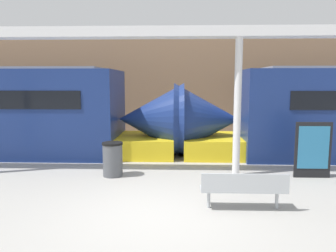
% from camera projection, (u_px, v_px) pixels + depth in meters
% --- Properties ---
extents(ground_plane, '(60.00, 60.00, 0.00)m').
position_uv_depth(ground_plane, '(152.00, 214.00, 6.65)').
color(ground_plane, '#9E9B96').
extents(station_wall, '(56.00, 0.20, 5.00)m').
position_uv_depth(station_wall, '(169.00, 86.00, 15.85)').
color(station_wall, '#937051').
rests_on(station_wall, ground_plane).
extents(bench_near, '(1.80, 0.44, 0.81)m').
position_uv_depth(bench_near, '(244.00, 187.00, 6.82)').
color(bench_near, '#ADB2B7').
rests_on(bench_near, ground_plane).
extents(trash_bin, '(0.59, 0.59, 0.97)m').
position_uv_depth(trash_bin, '(113.00, 159.00, 9.32)').
color(trash_bin, '#4C4F54').
rests_on(trash_bin, ground_plane).
extents(poster_board, '(1.00, 0.07, 1.57)m').
position_uv_depth(poster_board, '(313.00, 150.00, 9.10)').
color(poster_board, black).
rests_on(poster_board, ground_plane).
extents(support_column_near, '(0.21, 0.21, 3.88)m').
position_uv_depth(support_column_near, '(237.00, 108.00, 9.19)').
color(support_column_near, silver).
rests_on(support_column_near, ground_plane).
extents(canopy_beam, '(28.00, 0.60, 0.28)m').
position_uv_depth(canopy_beam, '(240.00, 32.00, 8.91)').
color(canopy_beam, silver).
rests_on(canopy_beam, support_column_near).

